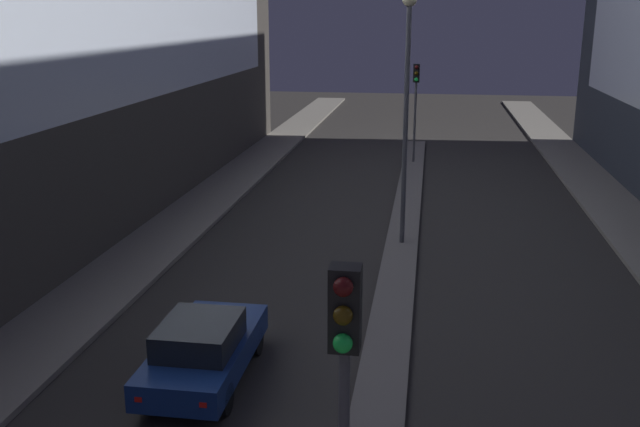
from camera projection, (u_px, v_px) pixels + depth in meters
name	position (u px, v px, depth m)	size (l,w,h in m)	color
median_strip	(403.00, 235.00, 24.64)	(1.07, 37.53, 0.12)	#66605B
traffic_light_near	(344.00, 388.00, 7.37)	(0.32, 0.42, 4.94)	#4C4C51
traffic_light_mid	(416.00, 91.00, 35.61)	(0.32, 0.42, 4.94)	#4C4C51
street_lamp	(407.00, 87.00, 22.35)	(0.46, 0.46, 7.99)	#4C4C51
car_left_lane	(204.00, 349.00, 14.83)	(1.77, 4.11, 1.44)	navy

